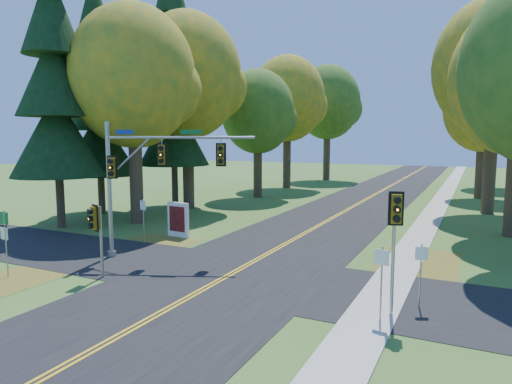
% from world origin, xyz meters
% --- Properties ---
extents(ground, '(160.00, 160.00, 0.00)m').
position_xyz_m(ground, '(0.00, 0.00, 0.00)').
color(ground, '#366022').
rests_on(ground, ground).
extents(road_main, '(8.00, 160.00, 0.02)m').
position_xyz_m(road_main, '(0.00, 0.00, 0.01)').
color(road_main, black).
rests_on(road_main, ground).
extents(road_cross, '(60.00, 6.00, 0.02)m').
position_xyz_m(road_cross, '(0.00, 2.00, 0.01)').
color(road_cross, black).
rests_on(road_cross, ground).
extents(centerline_left, '(0.10, 160.00, 0.01)m').
position_xyz_m(centerline_left, '(-0.10, 0.00, 0.03)').
color(centerline_left, gold).
rests_on(centerline_left, road_main).
extents(centerline_right, '(0.10, 160.00, 0.01)m').
position_xyz_m(centerline_right, '(0.10, 0.00, 0.03)').
color(centerline_right, gold).
rests_on(centerline_right, road_main).
extents(sidewalk_east, '(1.60, 160.00, 0.06)m').
position_xyz_m(sidewalk_east, '(6.20, 0.00, 0.03)').
color(sidewalk_east, '#9E998E').
rests_on(sidewalk_east, ground).
extents(leaf_patch_w_near, '(4.00, 6.00, 0.00)m').
position_xyz_m(leaf_patch_w_near, '(-6.50, 4.00, 0.01)').
color(leaf_patch_w_near, brown).
rests_on(leaf_patch_w_near, ground).
extents(leaf_patch_e, '(3.50, 8.00, 0.00)m').
position_xyz_m(leaf_patch_e, '(6.80, 6.00, 0.01)').
color(leaf_patch_e, brown).
rests_on(leaf_patch_e, ground).
extents(leaf_patch_w_far, '(3.00, 5.00, 0.00)m').
position_xyz_m(leaf_patch_w_far, '(-7.50, -3.00, 0.01)').
color(leaf_patch_w_far, brown).
rests_on(leaf_patch_w_far, ground).
extents(tree_w_a, '(8.00, 8.00, 14.15)m').
position_xyz_m(tree_w_a, '(-11.13, 9.38, 9.49)').
color(tree_w_a, '#38281C').
rests_on(tree_w_a, ground).
extents(tree_w_b, '(8.60, 8.60, 15.38)m').
position_xyz_m(tree_w_b, '(-11.72, 16.29, 10.37)').
color(tree_w_b, '#38281C').
rests_on(tree_w_b, ground).
extents(tree_w_c, '(6.80, 6.80, 11.91)m').
position_xyz_m(tree_w_c, '(-9.54, 24.47, 7.94)').
color(tree_w_c, '#38281C').
rests_on(tree_w_c, ground).
extents(tree_e_c, '(8.80, 8.80, 15.79)m').
position_xyz_m(tree_e_c, '(9.88, 23.69, 10.66)').
color(tree_e_c, '#38281C').
rests_on(tree_e_c, ground).
extents(tree_w_d, '(8.20, 8.20, 14.56)m').
position_xyz_m(tree_w_d, '(-10.13, 33.18, 9.78)').
color(tree_w_d, '#38281C').
rests_on(tree_w_d, ground).
extents(tree_e_d, '(7.00, 7.00, 12.32)m').
position_xyz_m(tree_e_d, '(9.26, 32.87, 8.24)').
color(tree_e_d, '#38281C').
rests_on(tree_e_d, ground).
extents(tree_w_e, '(8.40, 8.40, 14.97)m').
position_xyz_m(tree_w_e, '(-8.92, 44.09, 10.07)').
color(tree_w_e, '#38281C').
rests_on(tree_w_e, ground).
extents(tree_e_e, '(7.80, 7.80, 13.74)m').
position_xyz_m(tree_e_e, '(10.47, 43.58, 9.19)').
color(tree_e_e, '#38281C').
rests_on(tree_e_e, ground).
extents(pine_a, '(5.60, 5.60, 19.48)m').
position_xyz_m(pine_a, '(-14.50, 6.00, 9.18)').
color(pine_a, '#38281C').
rests_on(pine_a, ground).
extents(pine_b, '(5.60, 5.60, 17.31)m').
position_xyz_m(pine_b, '(-16.00, 11.00, 8.16)').
color(pine_b, '#38281C').
rests_on(pine_b, ground).
extents(pine_c, '(5.60, 5.60, 20.56)m').
position_xyz_m(pine_c, '(-13.00, 16.00, 9.69)').
color(pine_c, '#38281C').
rests_on(pine_c, ground).
extents(traffic_mast, '(6.55, 3.05, 6.40)m').
position_xyz_m(traffic_mast, '(-4.90, 2.63, 4.12)').
color(traffic_mast, '#93959B').
rests_on(traffic_mast, ground).
extents(east_signal_pole, '(0.45, 0.54, 4.05)m').
position_xyz_m(east_signal_pole, '(6.83, 0.23, 3.07)').
color(east_signal_pole, '#9B9CA4').
rests_on(east_signal_pole, ground).
extents(ped_signal_pole, '(0.46, 0.55, 3.03)m').
position_xyz_m(ped_signal_pole, '(-4.56, -0.84, 2.26)').
color(ped_signal_pole, gray).
rests_on(ped_signal_pole, ground).
extents(info_kiosk, '(1.45, 0.34, 1.99)m').
position_xyz_m(info_kiosk, '(-6.21, 6.96, 0.99)').
color(info_kiosk, white).
rests_on(info_kiosk, ground).
extents(reg_sign_e_north, '(0.39, 0.20, 2.19)m').
position_xyz_m(reg_sign_e_north, '(7.50, 1.50, 1.50)').
color(reg_sign_e_north, gray).
rests_on(reg_sign_e_north, ground).
extents(reg_sign_e_south, '(0.45, 0.12, 2.36)m').
position_xyz_m(reg_sign_e_south, '(6.53, -0.17, 1.62)').
color(reg_sign_e_south, gray).
rests_on(reg_sign_e_south, ground).
extents(reg_sign_w, '(0.45, 0.16, 2.42)m').
position_xyz_m(reg_sign_w, '(-6.82, 4.69, 1.66)').
color(reg_sign_w, gray).
rests_on(reg_sign_w, ground).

